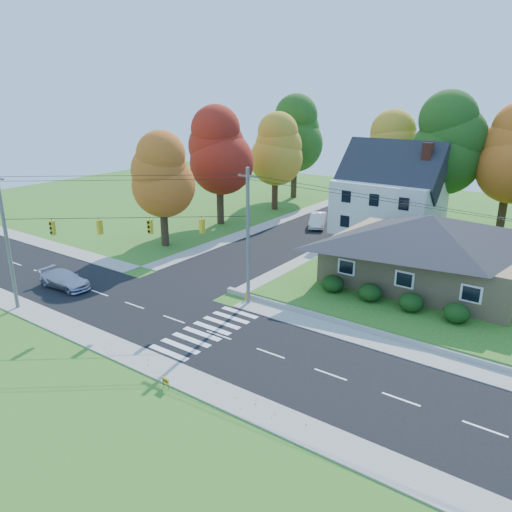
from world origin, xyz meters
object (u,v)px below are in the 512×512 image
Objects in this scene: ranch_house at (428,248)px; silver_sedan at (65,280)px; fire_hydrant at (247,296)px; white_car at (318,220)px.

silver_sedan is (-23.13, -16.85, -2.57)m from ranch_house.
fire_hydrant is (13.21, 6.41, -0.35)m from silver_sedan.
ranch_house reaches higher than white_car.
ranch_house reaches higher than silver_sedan.
ranch_house is 19.73m from white_car.
white_car is (-15.97, 11.33, -2.45)m from ranch_house.
fire_hydrant is at bearing -133.53° from ranch_house.
ranch_house is 28.74m from silver_sedan.
ranch_house is at bearing -57.10° from silver_sedan.
white_car is at bearing -17.44° from silver_sedan.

